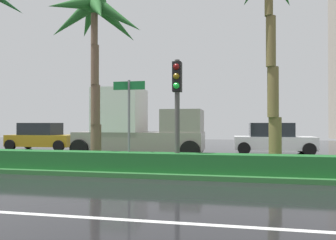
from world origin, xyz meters
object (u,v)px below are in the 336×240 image
Objects in this scene: traffic_signal_median_right at (177,95)px; box_truck_lead at (138,126)px; car_in_traffic_third at (273,139)px; street_name_sign at (129,112)px; car_in_traffic_second at (42,137)px; palm_tree_centre_left at (94,24)px.

box_truck_lead is at bearing 118.04° from traffic_signal_median_right.
car_in_traffic_third is (4.00, 8.43, -1.80)m from traffic_signal_median_right.
traffic_signal_median_right is at bearing -5.54° from street_name_sign.
street_name_sign is 0.70× the size of car_in_traffic_second.
palm_tree_centre_left is 10.88m from car_in_traffic_second.
palm_tree_centre_left reaches higher than traffic_signal_median_right.
street_name_sign is 10.10m from car_in_traffic_third.
box_truck_lead reaches higher than street_name_sign.
traffic_signal_median_right is 0.84× the size of car_in_traffic_third.
palm_tree_centre_left is 1.53× the size of car_in_traffic_third.
car_in_traffic_second is at bearing -179.38° from car_in_traffic_third.
palm_tree_centre_left reaches higher than street_name_sign.
box_truck_lead reaches higher than car_in_traffic_third.
traffic_signal_median_right reaches higher than car_in_traffic_second.
car_in_traffic_second is at bearing 158.57° from box_truck_lead.
box_truck_lead is (7.24, -2.84, 0.72)m from car_in_traffic_second.
car_in_traffic_second is 0.67× the size of box_truck_lead.
box_truck_lead is (0.46, 4.30, -3.90)m from palm_tree_centre_left.
car_in_traffic_third is at bearing 55.58° from street_name_sign.
palm_tree_centre_left reaches higher than box_truck_lead.
traffic_signal_median_right is 13.21m from car_in_traffic_second.
traffic_signal_median_right is at bearing -115.40° from car_in_traffic_third.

